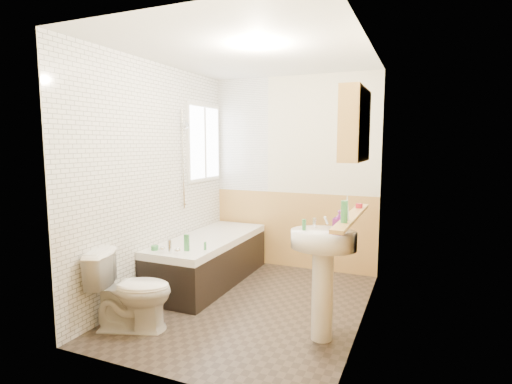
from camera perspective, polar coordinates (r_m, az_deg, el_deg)
floor at (r=4.25m, az=-0.82°, el=-15.83°), size 2.80×2.80×0.00m
ceiling at (r=4.00m, az=-0.89°, el=19.30°), size 2.80×2.80×0.00m
wall_back at (r=5.25m, az=5.37°, el=2.64°), size 2.20×0.02×2.50m
wall_front at (r=2.71m, az=-12.95°, el=-1.63°), size 2.20×0.02×2.50m
wall_left at (r=4.49m, az=-13.92°, el=1.73°), size 0.02×2.80×2.50m
wall_right at (r=3.63m, az=15.39°, el=0.46°), size 0.02×2.80×2.50m
wainscot_right at (r=3.79m, az=14.68°, el=-10.86°), size 0.01×2.80×1.00m
wainscot_front at (r=2.94m, az=-12.27°, el=-16.20°), size 2.20×0.01×1.00m
wainscot_back at (r=5.34m, az=5.21°, el=-5.43°), size 2.20×0.01×1.00m
tile_cladding_left at (r=4.48m, az=-13.70°, el=1.72°), size 0.01×2.80×2.50m
tile_return_back at (r=5.47m, az=-1.97°, el=8.08°), size 0.75×0.01×1.50m
window at (r=5.24m, az=-7.37°, el=6.98°), size 0.03×0.79×0.99m
bathtub at (r=4.84m, az=-6.68°, el=-9.37°), size 0.70×1.78×0.69m
shower_riser at (r=4.78m, az=-10.29°, el=5.88°), size 0.10×0.08×1.18m
toilet at (r=3.80m, az=-17.37°, el=-13.30°), size 0.81×0.62×0.70m
sink at (r=3.40m, az=9.55°, el=-9.90°), size 0.54×0.44×1.05m
pine_shelf at (r=3.43m, az=13.56°, el=-3.42°), size 0.10×1.31×0.03m
medicine_cabinet at (r=3.55m, az=13.94°, el=9.27°), size 0.17×0.69×0.62m
foam_can at (r=3.06m, az=12.50°, el=-2.76°), size 0.05×0.05×0.17m
green_bottle at (r=3.16m, az=12.86°, el=-2.05°), size 0.05×0.05×0.21m
black_jar at (r=3.79m, az=14.51°, el=-1.91°), size 0.08×0.08×0.04m
soap_bottle at (r=3.23m, az=11.76°, el=-5.16°), size 0.10×0.20×0.09m
clear_bottle at (r=3.33m, az=6.89°, el=-4.67°), size 0.04×0.04×0.09m
blue_gel at (r=4.17m, az=-9.88°, el=-7.15°), size 0.05×0.03×0.17m
cream_jar at (r=4.28m, az=-14.27°, el=-7.73°), size 0.10×0.10×0.05m
orange_bottle at (r=4.19m, az=-7.28°, el=-7.65°), size 0.03×0.03×0.08m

